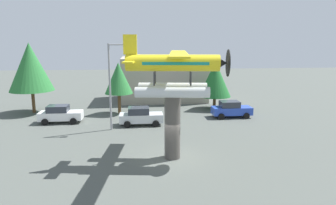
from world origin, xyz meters
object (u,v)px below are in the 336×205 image
object	(u,v)px
car_far_blue	(231,109)
storefront_building	(163,79)
display_pedestal	(172,127)
tree_east	(119,78)
floatplane_monument	(175,70)
car_mid_silver	(141,116)
streetlight_primary	(112,81)
tree_center_back	(215,79)
car_near_white	(60,114)
tree_west	(30,67)

from	to	relation	value
car_far_blue	storefront_building	size ratio (longest dim) A/B	0.37
display_pedestal	tree_east	size ratio (longest dim) A/B	0.78
floatplane_monument	storefront_building	xyz separation A→B (m)	(1.14, 22.02, -3.21)
floatplane_monument	car_mid_silver	world-z (taller)	floatplane_monument
floatplane_monument	streetlight_primary	xyz separation A→B (m)	(-4.75, 7.51, -1.58)
storefront_building	tree_center_back	xyz separation A→B (m)	(5.60, -6.84, 0.72)
storefront_building	tree_center_back	distance (m)	8.87
car_near_white	tree_center_back	world-z (taller)	tree_center_back
car_far_blue	storefront_building	world-z (taller)	storefront_building
floatplane_monument	storefront_building	size ratio (longest dim) A/B	0.92
car_near_white	tree_east	world-z (taller)	tree_east
tree_east	tree_center_back	distance (m)	11.34
display_pedestal	car_mid_silver	distance (m)	9.17
storefront_building	streetlight_primary	bearing A→B (deg)	-112.08
car_mid_silver	tree_east	xyz separation A→B (m)	(-2.33, 5.21, 3.12)
floatplane_monument	storefront_building	distance (m)	22.28
display_pedestal	tree_west	size ratio (longest dim) A/B	0.56
floatplane_monument	car_far_blue	bearing A→B (deg)	63.06
display_pedestal	streetlight_primary	distance (m)	9.10
display_pedestal	tree_west	world-z (taller)	tree_west
streetlight_primary	car_near_white	bearing A→B (deg)	150.89
floatplane_monument	car_mid_silver	distance (m)	10.53
tree_east	tree_west	bearing A→B (deg)	172.10
streetlight_primary	tree_center_back	world-z (taller)	streetlight_primary
display_pedestal	tree_east	xyz separation A→B (m)	(-4.42, 14.04, 1.76)
floatplane_monument	tree_east	bearing A→B (deg)	115.30
car_mid_silver	tree_center_back	world-z (taller)	tree_center_back
floatplane_monument	car_mid_silver	bearing A→B (deg)	111.45
streetlight_primary	storefront_building	world-z (taller)	streetlight_primary
car_far_blue	streetlight_primary	distance (m)	13.27
car_mid_silver	streetlight_primary	world-z (taller)	streetlight_primary
car_far_blue	storefront_building	bearing A→B (deg)	120.05
tree_center_back	streetlight_primary	bearing A→B (deg)	-146.27
tree_west	tree_center_back	world-z (taller)	tree_west
car_far_blue	tree_west	world-z (taller)	tree_west
storefront_building	tree_center_back	size ratio (longest dim) A/B	1.97
display_pedestal	car_far_blue	size ratio (longest dim) A/B	1.07
floatplane_monument	car_near_white	bearing A→B (deg)	141.47
car_mid_silver	tree_center_back	xyz separation A→B (m)	(8.96, 6.33, 2.78)
tree_west	tree_east	distance (m)	9.96
streetlight_primary	tree_west	bearing A→B (deg)	140.50
floatplane_monument	tree_east	size ratio (longest dim) A/B	1.81
display_pedestal	car_near_white	xyz separation A→B (m)	(-10.11, 10.55, -1.36)
floatplane_monument	tree_west	xyz separation A→B (m)	(-14.34, 15.41, -0.92)
car_far_blue	tree_east	xyz separation A→B (m)	(-12.06, 3.05, 3.12)
floatplane_monument	tree_west	world-z (taller)	floatplane_monument
floatplane_monument	car_far_blue	world-z (taller)	floatplane_monument
car_near_white	tree_west	xyz separation A→B (m)	(-4.10, 4.85, 4.35)
car_mid_silver	car_far_blue	distance (m)	9.96
tree_center_back	tree_west	bearing A→B (deg)	179.36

